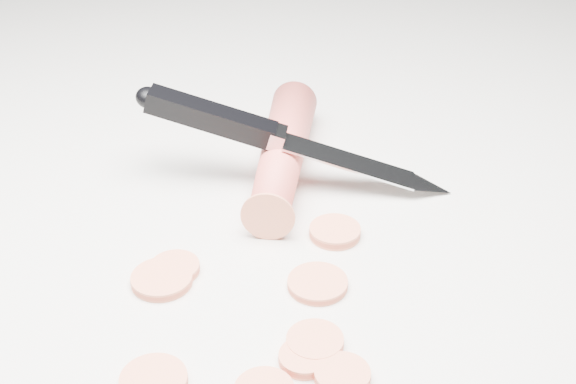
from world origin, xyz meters
name	(u,v)px	position (x,y,z in m)	size (l,w,h in m)	color
ground	(222,260)	(0.00, 0.00, 0.00)	(2.40, 2.40, 0.00)	silver
carrot	(283,152)	(0.08, 0.08, 0.02)	(0.03, 0.03, 0.17)	#E24840
carrot_slice_0	(154,381)	(-0.08, -0.09, 0.00)	(0.04, 0.04, 0.01)	#EC7751
carrot_slice_2	(162,279)	(-0.04, 0.00, 0.00)	(0.04, 0.04, 0.01)	#EC7751
carrot_slice_3	(342,375)	(0.02, -0.13, 0.00)	(0.03, 0.03, 0.01)	#EC7751
carrot_slice_4	(318,284)	(0.04, -0.05, 0.00)	(0.04, 0.04, 0.01)	#EC7751
carrot_slice_5	(175,268)	(-0.03, 0.00, 0.00)	(0.03, 0.03, 0.01)	#EC7751
carrot_slice_6	(315,342)	(0.02, -0.10, 0.00)	(0.03, 0.03, 0.01)	#EC7751
carrot_slice_7	(335,232)	(0.08, -0.01, 0.00)	(0.04, 0.04, 0.01)	#EC7751
carrot_slice_8	(304,358)	(0.01, -0.11, 0.00)	(0.03, 0.03, 0.01)	#EC7751
kitchen_knife	(295,139)	(0.09, 0.06, 0.04)	(0.22, 0.15, 0.08)	#B6B8BD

